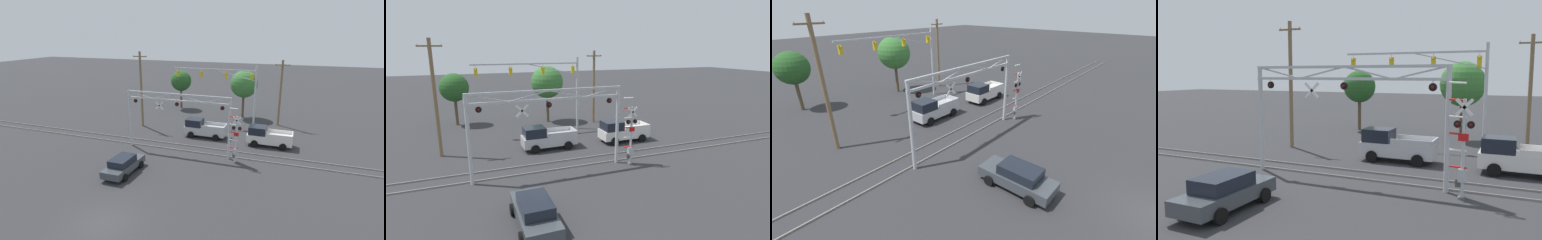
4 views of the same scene
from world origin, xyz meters
The scene contains 12 objects.
rail_track_near centered at (0.00, 12.73, 0.05)m, with size 80.00×0.08×0.10m, color gray.
rail_track_far centered at (0.00, 14.16, 0.05)m, with size 80.00×0.08×0.10m, color gray.
crossing_gantry centered at (-0.01, 12.44, 4.06)m, with size 10.67×0.28×5.89m.
crossing_signal_mast centered at (5.97, 11.75, 2.13)m, with size 1.14×0.35×5.15m.
traffic_signal_span centered at (3.29, 22.80, 5.33)m, with size 10.66×0.39×7.63m.
pickup_truck_lead centered at (1.09, 17.55, 0.97)m, with size 4.66×2.08×2.02m.
pickup_truck_following centered at (8.25, 17.10, 0.97)m, with size 4.60×2.08×2.02m.
sedan_waiting centered at (-2.50, 6.50, 0.76)m, with size 2.01×4.37×1.47m.
utility_pole_left centered at (-7.34, 18.80, 4.79)m, with size 1.80×0.28×9.29m.
utility_pole_right centered at (8.84, 24.85, 4.27)m, with size 1.80×0.28×8.26m.
background_tree_beyond_span centered at (3.89, 27.00, 4.66)m, with size 3.70×3.70×6.53m.
background_tree_far_left_verge centered at (-6.15, 29.14, 4.25)m, with size 3.14×3.14×5.84m.
Camera 4 is at (8.06, -4.75, 5.44)m, focal length 35.00 mm.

